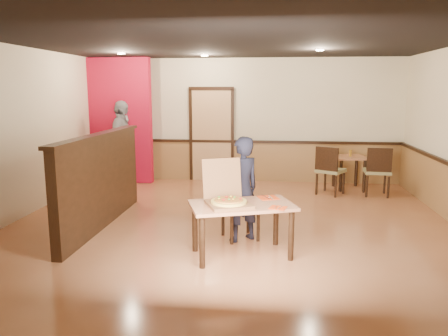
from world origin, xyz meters
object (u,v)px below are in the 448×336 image
Objects in this scene: main_table at (242,212)px; diner_chair at (239,202)px; side_chair_right at (378,169)px; condiment at (350,153)px; side_chair_left at (329,168)px; pizza_box at (227,199)px; passerby at (122,145)px; diner at (242,189)px; side_table at (349,164)px.

diner_chair is (-0.10, 0.72, -0.05)m from main_table.
condiment is at bearing -49.77° from side_chair_right.
side_chair_right reaches higher than side_chair_left.
pizza_box reaches higher than main_table.
passerby is at bearing -175.61° from condiment.
diner is (0.06, -0.14, 0.21)m from diner_chair.
side_chair_left is 0.78m from side_table.
side_chair_left is 0.67× the size of diner.
side_table is at bearing 33.62° from diner_chair.
diner is at bearing 92.48° from side_chair_left.
diner_chair reaches higher than main_table.
pizza_box is at bearing 57.11° from side_chair_right.
side_chair_left reaches higher than main_table.
pizza_box reaches higher than side_chair_right.
diner_chair is 1.26× the size of pizza_box.
side_chair_right is 1.32× the size of side_table.
condiment is (0.01, -0.03, 0.24)m from side_table.
pizza_box is at bearing -117.64° from side_table.
side_chair_left is at bearing -130.47° from condiment.
side_chair_right reaches higher than diner_chair.
passerby is 4.60m from pizza_box.
side_chair_right reaches higher than side_table.
condiment is at bearing -99.84° from side_chair_left.
diner is at bearing -120.47° from condiment.
main_table is 0.77× the size of passerby.
condiment is (2.00, 4.05, 0.20)m from main_table.
side_table is 4.68m from pizza_box.
condiment is (2.18, 4.11, 0.02)m from pizza_box.
side_chair_left is (1.50, 3.47, -0.04)m from main_table.
main_table is 4.67m from passerby.
side_table is 0.25m from condiment.
diner_chair is 3.18m from side_chair_left.
diner_chair is 0.97× the size of side_chair_left.
diner_chair is at bearing 61.00° from pizza_box.
passerby is at bearing 108.77° from main_table.
diner_chair is at bearing -138.73° from passerby.
side_table is at bearing 45.05° from main_table.
condiment is at bearing -87.26° from passerby.
diner_chair is 0.82m from pizza_box.
side_chair_left is 0.93m from side_chair_right.
diner is at bearing -120.14° from side_table.
pizza_box is 5.26× the size of condiment.
side_chair_left reaches higher than condiment.
pizza_box is (-2.17, -4.14, 0.22)m from side_table.
main_table is 0.98× the size of diner.
pizza_box is at bearing 95.16° from side_chair_left.
side_chair_right is 5.30m from passerby.
passerby is at bearing -86.02° from diner.
main_table is at bearing 55.90° from diner.
side_chair_right is at bearing -54.47° from side_table.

